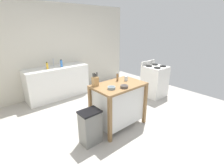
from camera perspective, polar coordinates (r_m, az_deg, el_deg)
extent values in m
plane|color=#ADA8A0|center=(3.63, 1.73, -13.72)|extent=(6.13, 6.13, 0.00)
cube|color=beige|center=(5.26, -17.72, 11.13)|extent=(4.85, 0.10, 2.60)
cube|color=olive|center=(3.22, 2.33, -0.40)|extent=(1.02, 0.66, 0.04)
cube|color=silver|center=(3.38, 2.23, -6.89)|extent=(0.92, 0.56, 0.77)
cube|color=olive|center=(2.93, -0.76, -12.52)|extent=(0.06, 0.06, 0.87)
cube|color=olive|center=(3.55, 11.32, -6.85)|extent=(0.06, 0.06, 0.87)
cube|color=olive|center=(3.35, -7.45, -8.28)|extent=(0.06, 0.06, 0.87)
cube|color=olive|center=(3.90, 4.41, -3.98)|extent=(0.06, 0.06, 0.87)
cube|color=tan|center=(3.12, -5.81, 0.89)|extent=(0.11, 0.09, 0.17)
cylinder|color=black|center=(3.06, -6.57, 2.97)|extent=(0.02, 0.02, 0.08)
cylinder|color=black|center=(3.07, -6.12, 3.06)|extent=(0.02, 0.02, 0.08)
cylinder|color=black|center=(3.09, -5.66, 2.97)|extent=(0.02, 0.02, 0.06)
cylinder|color=black|center=(3.11, -5.23, 3.28)|extent=(0.02, 0.02, 0.08)
cylinder|color=gray|center=(2.96, -0.17, -1.34)|extent=(0.14, 0.14, 0.05)
cylinder|color=#49555B|center=(2.95, -0.17, -0.97)|extent=(0.12, 0.12, 0.01)
cylinder|color=#564C47|center=(3.03, 4.26, -0.87)|extent=(0.15, 0.15, 0.05)
cylinder|color=#342D2A|center=(3.02, 4.27, -0.49)|extent=(0.12, 0.12, 0.01)
cylinder|color=silver|center=(3.41, 4.89, 1.96)|extent=(0.07, 0.07, 0.10)
cylinder|color=olive|center=(3.39, 1.90, 2.34)|extent=(0.04, 0.04, 0.15)
sphere|color=#99999E|center=(3.37, 1.92, 3.75)|extent=(0.03, 0.03, 0.03)
cube|color=slate|center=(3.02, -7.50, -14.78)|extent=(0.34, 0.26, 0.60)
cube|color=black|center=(2.85, -7.78, -9.55)|extent=(0.36, 0.28, 0.03)
cube|color=silver|center=(5.02, -18.27, 0.62)|extent=(1.74, 0.60, 0.89)
cube|color=silver|center=(4.88, -18.72, 5.36)|extent=(0.44, 0.36, 0.03)
cylinder|color=#B7BCC1|center=(5.00, -19.59, 7.05)|extent=(0.02, 0.02, 0.22)
cylinder|color=yellow|center=(4.75, -21.50, 5.85)|extent=(0.06, 0.06, 0.16)
cylinder|color=black|center=(4.73, -21.65, 6.96)|extent=(0.03, 0.03, 0.02)
cylinder|color=blue|center=(4.85, -17.10, 6.76)|extent=(0.06, 0.06, 0.19)
cylinder|color=black|center=(4.83, -17.23, 7.98)|extent=(0.04, 0.04, 0.02)
cube|color=white|center=(4.99, 14.50, 0.91)|extent=(0.60, 0.60, 0.89)
cube|color=white|center=(5.02, 12.37, 7.18)|extent=(0.60, 0.04, 0.12)
cylinder|color=black|center=(4.68, 15.37, 5.45)|extent=(0.18, 0.18, 0.02)
cylinder|color=black|center=(4.91, 17.23, 5.92)|extent=(0.18, 0.18, 0.02)
cylinder|color=black|center=(4.84, 12.64, 6.12)|extent=(0.18, 0.18, 0.02)
cylinder|color=black|center=(5.06, 14.56, 6.55)|extent=(0.18, 0.18, 0.02)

